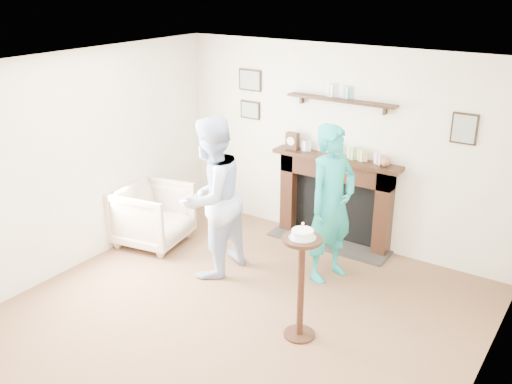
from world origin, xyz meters
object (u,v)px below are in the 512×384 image
(armchair, at_px, (155,242))
(man, at_px, (213,271))
(woman, at_px, (328,276))
(pedestal_table, at_px, (301,268))

(armchair, xyz_separation_m, man, (1.10, -0.18, 0.00))
(woman, bearing_deg, armchair, 119.11)
(woman, bearing_deg, pedestal_table, -148.43)
(man, height_order, pedestal_table, pedestal_table)
(woman, bearing_deg, man, 136.34)
(woman, relative_size, pedestal_table, 1.50)
(armchair, bearing_deg, woman, -88.27)
(man, height_order, woman, man)
(man, bearing_deg, woman, 121.09)
(pedestal_table, bearing_deg, armchair, 164.26)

